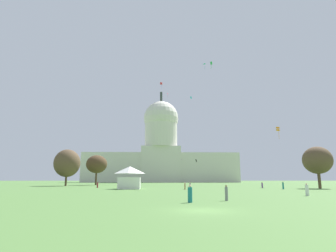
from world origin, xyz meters
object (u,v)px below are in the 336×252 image
object	(u,v)px
person_purple_mid_center	(262,185)
kite_orange_low	(278,129)
event_tent	(130,178)
kite_green_high	(211,64)
person_teal_edge_east	(283,186)
kite_black_low	(196,161)
person_teal_back_left	(190,194)
person_grey_back_right	(226,193)
person_white_mid_left	(307,190)
kite_cyan_high	(191,98)
kite_violet_low	(180,161)
person_grey_back_center	(190,186)
person_olive_lawn_far_left	(139,185)
person_tan_edge_west	(185,186)
person_maroon_front_center	(98,185)
tree_west_far	(67,163)
kite_pink_high	(168,94)
capitol_building	(161,152)
tree_west_near	(97,164)
tree_east_mid	(317,160)

from	to	relation	value
person_purple_mid_center	kite_orange_low	world-z (taller)	kite_orange_low
event_tent	kite_green_high	xyz separation A→B (m)	(23.62, 14.70, 35.99)
person_teal_edge_east	kite_black_low	xyz separation A→B (m)	(-15.08, 37.59, 8.14)
person_teal_back_left	person_grey_back_right	bearing A→B (deg)	4.54
person_white_mid_left	kite_cyan_high	distance (m)	123.93
kite_green_high	kite_violet_low	world-z (taller)	kite_green_high
person_grey_back_center	person_olive_lawn_far_left	distance (m)	17.37
person_teal_back_left	person_tan_edge_west	distance (m)	35.24
person_teal_edge_east	kite_green_high	bearing A→B (deg)	-105.59
event_tent	kite_black_low	xyz separation A→B (m)	(20.81, 34.04, 6.32)
kite_green_high	person_teal_back_left	bearing A→B (deg)	165.01
person_maroon_front_center	kite_orange_low	world-z (taller)	kite_orange_low
kite_orange_low	kite_cyan_high	bearing A→B (deg)	48.70
tree_west_far	kite_pink_high	xyz separation A→B (m)	(35.94, 20.41, 31.92)
person_teal_back_left	person_maroon_front_center	xyz separation A→B (m)	(-19.73, 49.07, -0.06)
person_white_mid_left	kite_green_high	xyz separation A→B (m)	(-4.43, 43.56, 37.86)
capitol_building	person_teal_edge_east	distance (m)	143.85
person_grey_back_right	kite_cyan_high	size ratio (longest dim) A/B	1.12
event_tent	person_grey_back_right	xyz separation A→B (m)	(14.42, -37.62, -1.88)
tree_west_far	person_white_mid_left	world-z (taller)	tree_west_far
capitol_building	person_maroon_front_center	world-z (taller)	capitol_building
tree_west_far	person_purple_mid_center	size ratio (longest dim) A/B	8.13
person_tan_edge_west	kite_black_low	bearing A→B (deg)	163.63
tree_west_near	person_teal_edge_east	distance (m)	72.19
kite_orange_low	kite_pink_high	bearing A→B (deg)	76.46
person_maroon_front_center	kite_orange_low	size ratio (longest dim) A/B	0.43
tree_east_mid	person_grey_back_center	xyz separation A→B (m)	(-33.27, -3.83, -6.28)
capitol_building	kite_cyan_high	world-z (taller)	capitol_building
person_tan_edge_west	person_maroon_front_center	distance (m)	26.46
person_maroon_front_center	person_grey_back_center	distance (m)	26.45
event_tent	tree_west_near	bearing A→B (deg)	110.37
tree_west_far	person_white_mid_left	size ratio (longest dim) A/B	7.17
capitol_building	person_grey_back_right	xyz separation A→B (m)	(5.79, -173.74, -21.09)
person_grey_back_right	tree_west_near	bearing A→B (deg)	-4.60
tree_east_mid	kite_orange_low	size ratio (longest dim) A/B	2.77
kite_green_high	kite_pink_high	distance (m)	38.68
capitol_building	tree_west_near	world-z (taller)	capitol_building
person_grey_back_right	kite_green_high	world-z (taller)	kite_green_high
person_grey_back_center	capitol_building	bearing A→B (deg)	140.52
person_teal_back_left	kite_pink_high	xyz separation A→B (m)	(0.68, 91.11, 38.93)
tree_west_far	kite_black_low	world-z (taller)	tree_west_far
person_tan_edge_west	kite_green_high	bearing A→B (deg)	146.33
person_olive_lawn_far_left	person_white_mid_left	bearing A→B (deg)	63.65
tree_east_mid	kite_green_high	distance (m)	41.75
tree_west_near	kite_cyan_high	distance (m)	72.04
capitol_building	kite_orange_low	bearing A→B (deg)	-73.76
tree_east_mid	kite_violet_low	bearing A→B (deg)	125.17
tree_west_near	person_teal_back_left	world-z (taller)	tree_west_near
person_teal_edge_east	tree_west_far	bearing A→B (deg)	-78.87
person_olive_lawn_far_left	person_purple_mid_center	bearing A→B (deg)	112.20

